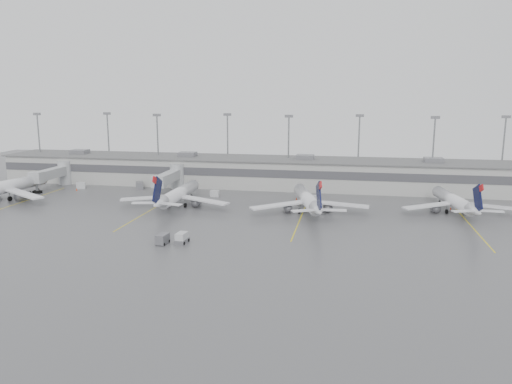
% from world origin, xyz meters
% --- Properties ---
extents(ground, '(260.00, 260.00, 0.00)m').
position_xyz_m(ground, '(0.00, 0.00, 0.00)').
color(ground, '#535355').
rests_on(ground, ground).
extents(terminal, '(152.00, 17.00, 9.45)m').
position_xyz_m(terminal, '(-0.01, 57.98, 4.17)').
color(terminal, '#B1B1AC').
rests_on(terminal, ground).
extents(light_masts, '(142.40, 8.00, 20.60)m').
position_xyz_m(light_masts, '(0.00, 63.75, 12.03)').
color(light_masts, gray).
rests_on(light_masts, ground).
extents(jet_bridge_left, '(4.00, 17.20, 7.00)m').
position_xyz_m(jet_bridge_left, '(-55.50, 45.72, 3.87)').
color(jet_bridge_left, '#A3A6A8').
rests_on(jet_bridge_left, ground).
extents(jet_bridge_right, '(4.00, 17.20, 7.00)m').
position_xyz_m(jet_bridge_right, '(-20.50, 45.72, 3.87)').
color(jet_bridge_right, '#A3A6A8').
rests_on(jet_bridge_right, ground).
extents(stand_markings, '(105.25, 40.00, 0.01)m').
position_xyz_m(stand_markings, '(-0.00, 24.00, 0.01)').
color(stand_markings, yellow).
rests_on(stand_markings, ground).
extents(jet_far_left, '(29.20, 32.96, 10.71)m').
position_xyz_m(jet_far_left, '(-58.39, 26.66, 3.33)').
color(jet_far_left, white).
rests_on(jet_far_left, ground).
extents(jet_mid_left, '(26.78, 29.99, 9.71)m').
position_xyz_m(jet_mid_left, '(-12.51, 27.49, 3.02)').
color(jet_mid_left, white).
rests_on(jet_mid_left, ground).
extents(jet_mid_right, '(26.16, 29.70, 9.80)m').
position_xyz_m(jet_mid_right, '(18.64, 27.14, 3.05)').
color(jet_mid_right, white).
rests_on(jet_mid_right, ground).
extents(jet_far_right, '(24.66, 27.87, 9.08)m').
position_xyz_m(jet_far_right, '(51.27, 32.83, 2.82)').
color(jet_far_right, white).
rests_on(jet_far_right, ground).
extents(baggage_tug, '(2.15, 3.13, 1.93)m').
position_xyz_m(baggage_tug, '(-1.86, -0.40, 0.75)').
color(baggage_tug, silver).
rests_on(baggage_tug, ground).
extents(baggage_cart, '(1.86, 3.00, 1.85)m').
position_xyz_m(baggage_cart, '(-5.06, -1.60, 0.96)').
color(baggage_cart, slate).
rests_on(baggage_cart, ground).
extents(gse_uld_a, '(2.85, 2.46, 1.71)m').
position_xyz_m(gse_uld_a, '(-47.44, 44.54, 0.85)').
color(gse_uld_a, silver).
rests_on(gse_uld_a, ground).
extents(gse_uld_b, '(2.36, 1.65, 1.61)m').
position_xyz_m(gse_uld_b, '(-6.96, 40.67, 0.81)').
color(gse_uld_b, silver).
rests_on(gse_uld_b, ground).
extents(gse_uld_c, '(2.50, 1.78, 1.68)m').
position_xyz_m(gse_uld_c, '(19.45, 38.75, 0.84)').
color(gse_uld_c, silver).
rests_on(gse_uld_c, ground).
extents(gse_loader, '(3.16, 3.79, 2.03)m').
position_xyz_m(gse_loader, '(-30.66, 46.80, 1.02)').
color(gse_loader, slate).
rests_on(gse_loader, ground).
extents(cone_a, '(0.44, 0.44, 0.69)m').
position_xyz_m(cone_a, '(-47.04, 41.45, 0.35)').
color(cone_a, red).
rests_on(cone_a, ground).
extents(cone_b, '(0.42, 0.42, 0.67)m').
position_xyz_m(cone_b, '(-20.63, 36.59, 0.33)').
color(cone_b, red).
rests_on(cone_b, ground).
extents(cone_c, '(0.46, 0.46, 0.74)m').
position_xyz_m(cone_c, '(14.64, 40.03, 0.37)').
color(cone_c, red).
rests_on(cone_c, ground).
extents(cone_d, '(0.39, 0.39, 0.62)m').
position_xyz_m(cone_d, '(51.19, 36.67, 0.31)').
color(cone_d, red).
rests_on(cone_d, ground).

